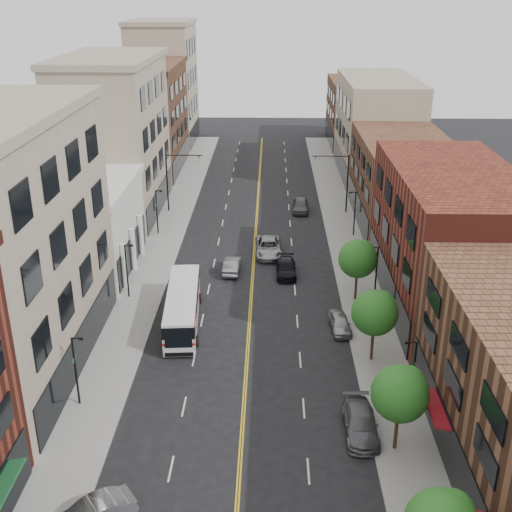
# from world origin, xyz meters

# --- Properties ---
(ground) EXTENTS (220.00, 220.00, 0.00)m
(ground) POSITION_xyz_m (0.00, 0.00, 0.00)
(ground) COLOR black
(ground) RESTS_ON ground
(sidewalk_left) EXTENTS (4.00, 110.00, 0.15)m
(sidewalk_left) POSITION_xyz_m (-10.00, 35.00, 0.07)
(sidewalk_left) COLOR gray
(sidewalk_left) RESTS_ON ground
(sidewalk_right) EXTENTS (4.00, 110.00, 0.15)m
(sidewalk_right) POSITION_xyz_m (10.00, 35.00, 0.07)
(sidewalk_right) COLOR gray
(sidewalk_right) RESTS_ON ground
(bldg_l_tanoffice) EXTENTS (10.00, 22.00, 18.00)m
(bldg_l_tanoffice) POSITION_xyz_m (-17.00, 13.00, 9.00)
(bldg_l_tanoffice) COLOR gray
(bldg_l_tanoffice) RESTS_ON ground
(bldg_l_white) EXTENTS (10.00, 14.00, 8.00)m
(bldg_l_white) POSITION_xyz_m (-17.00, 31.00, 4.00)
(bldg_l_white) COLOR silver
(bldg_l_white) RESTS_ON ground
(bldg_l_far_a) EXTENTS (10.00, 20.00, 18.00)m
(bldg_l_far_a) POSITION_xyz_m (-17.00, 48.00, 9.00)
(bldg_l_far_a) COLOR gray
(bldg_l_far_a) RESTS_ON ground
(bldg_l_far_b) EXTENTS (10.00, 20.00, 15.00)m
(bldg_l_far_b) POSITION_xyz_m (-17.00, 68.00, 7.50)
(bldg_l_far_b) COLOR brown
(bldg_l_far_b) RESTS_ON ground
(bldg_l_far_c) EXTENTS (10.00, 16.00, 20.00)m
(bldg_l_far_c) POSITION_xyz_m (-17.00, 86.00, 10.00)
(bldg_l_far_c) COLOR gray
(bldg_l_far_c) RESTS_ON ground
(bldg_r_mid) EXTENTS (10.00, 22.00, 12.00)m
(bldg_r_mid) POSITION_xyz_m (17.00, 24.00, 6.00)
(bldg_r_mid) COLOR #581F17
(bldg_r_mid) RESTS_ON ground
(bldg_r_far_a) EXTENTS (10.00, 20.00, 10.00)m
(bldg_r_far_a) POSITION_xyz_m (17.00, 45.00, 5.00)
(bldg_r_far_a) COLOR brown
(bldg_r_far_a) RESTS_ON ground
(bldg_r_far_b) EXTENTS (10.00, 22.00, 14.00)m
(bldg_r_far_b) POSITION_xyz_m (17.00, 66.00, 7.00)
(bldg_r_far_b) COLOR gray
(bldg_r_far_b) RESTS_ON ground
(bldg_r_far_c) EXTENTS (10.00, 18.00, 11.00)m
(bldg_r_far_c) POSITION_xyz_m (17.00, 86.00, 5.50)
(bldg_r_far_c) COLOR brown
(bldg_r_far_c) RESTS_ON ground
(tree_r_1) EXTENTS (3.40, 3.40, 5.59)m
(tree_r_1) POSITION_xyz_m (9.39, 4.07, 4.13)
(tree_r_1) COLOR black
(tree_r_1) RESTS_ON sidewalk_right
(tree_r_2) EXTENTS (3.40, 3.40, 5.59)m
(tree_r_2) POSITION_xyz_m (9.39, 14.07, 4.13)
(tree_r_2) COLOR black
(tree_r_2) RESTS_ON sidewalk_right
(tree_r_3) EXTENTS (3.40, 3.40, 5.59)m
(tree_r_3) POSITION_xyz_m (9.39, 24.07, 4.13)
(tree_r_3) COLOR black
(tree_r_3) RESTS_ON sidewalk_right
(lamp_l_1) EXTENTS (0.81, 0.55, 5.05)m
(lamp_l_1) POSITION_xyz_m (-10.95, 8.00, 2.97)
(lamp_l_1) COLOR black
(lamp_l_1) RESTS_ON sidewalk_left
(lamp_l_2) EXTENTS (0.81, 0.55, 5.05)m
(lamp_l_2) POSITION_xyz_m (-10.95, 24.00, 2.97)
(lamp_l_2) COLOR black
(lamp_l_2) RESTS_ON sidewalk_left
(lamp_l_3) EXTENTS (0.81, 0.55, 5.05)m
(lamp_l_3) POSITION_xyz_m (-10.95, 40.00, 2.97)
(lamp_l_3) COLOR black
(lamp_l_3) RESTS_ON sidewalk_left
(lamp_r_1) EXTENTS (0.81, 0.55, 5.05)m
(lamp_r_1) POSITION_xyz_m (10.95, 8.00, 2.97)
(lamp_r_1) COLOR black
(lamp_r_1) RESTS_ON sidewalk_right
(lamp_r_2) EXTENTS (0.81, 0.55, 5.05)m
(lamp_r_2) POSITION_xyz_m (10.95, 24.00, 2.97)
(lamp_r_2) COLOR black
(lamp_r_2) RESTS_ON sidewalk_right
(lamp_r_3) EXTENTS (0.81, 0.55, 5.05)m
(lamp_r_3) POSITION_xyz_m (10.95, 40.00, 2.97)
(lamp_r_3) COLOR black
(lamp_r_3) RESTS_ON sidewalk_right
(signal_mast_left) EXTENTS (4.49, 0.18, 7.20)m
(signal_mast_left) POSITION_xyz_m (-10.27, 48.00, 4.65)
(signal_mast_left) COLOR black
(signal_mast_left) RESTS_ON sidewalk_left
(signal_mast_right) EXTENTS (4.49, 0.18, 7.20)m
(signal_mast_right) POSITION_xyz_m (10.27, 48.00, 4.65)
(signal_mast_right) COLOR black
(signal_mast_right) RESTS_ON sidewalk_right
(city_bus) EXTENTS (3.31, 11.36, 2.88)m
(city_bus) POSITION_xyz_m (-5.50, 19.42, 1.68)
(city_bus) COLOR silver
(city_bus) RESTS_ON ground
(car_parked_mid) EXTENTS (2.06, 5.04, 1.46)m
(car_parked_mid) POSITION_xyz_m (7.40, 5.53, 0.73)
(car_parked_mid) COLOR #58575D
(car_parked_mid) RESTS_ON ground
(car_parked_far) EXTENTS (1.89, 4.01, 1.33)m
(car_parked_far) POSITION_xyz_m (7.40, 18.55, 0.66)
(car_parked_far) COLOR gray
(car_parked_far) RESTS_ON ground
(car_lane_behind) EXTENTS (1.63, 4.31, 1.40)m
(car_lane_behind) POSITION_xyz_m (-2.07, 29.87, 0.70)
(car_lane_behind) COLOR #4D4C51
(car_lane_behind) RESTS_ON ground
(car_lane_a) EXTENTS (1.94, 4.72, 1.37)m
(car_lane_a) POSITION_xyz_m (3.24, 29.39, 0.68)
(car_lane_a) COLOR black
(car_lane_a) RESTS_ON ground
(car_lane_b) EXTENTS (2.88, 5.89, 1.61)m
(car_lane_b) POSITION_xyz_m (1.50, 34.49, 0.81)
(car_lane_b) COLOR gray
(car_lane_b) RESTS_ON ground
(car_lane_c) EXTENTS (2.08, 4.81, 1.62)m
(car_lane_c) POSITION_xyz_m (5.39, 48.41, 0.81)
(car_lane_c) COLOR #4A4B4F
(car_lane_c) RESTS_ON ground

